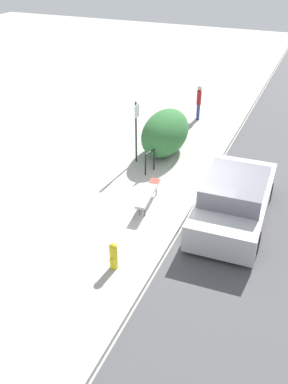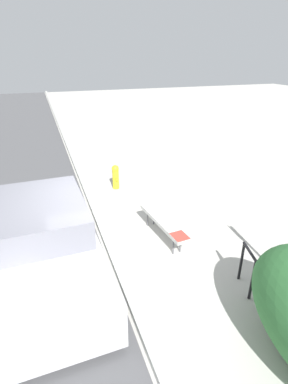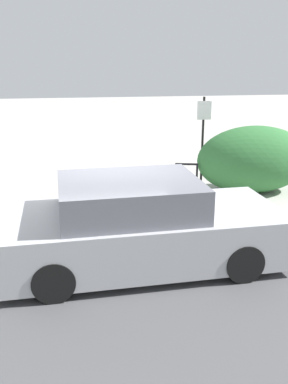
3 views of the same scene
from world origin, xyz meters
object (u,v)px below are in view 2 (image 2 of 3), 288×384
at_px(bench, 163,222).
at_px(parked_car_near, 42,242).
at_px(bike_rack, 247,266).
at_px(fire_hydrant, 116,176).

xyz_separation_m(bench, parked_car_near, (0.29, -2.59, 0.23)).
xyz_separation_m(bench, bike_rack, (1.98, 0.77, 0.08)).
relative_size(bench, fire_hydrant, 2.37).
bearing_deg(fire_hydrant, bench, 6.15).
bearing_deg(bench, parked_car_near, -89.42).
distance_m(bike_rack, parked_car_near, 3.76).
bearing_deg(bench, bike_rack, 15.23).
xyz_separation_m(bike_rack, fire_hydrant, (-5.06, -1.10, -0.09)).
bearing_deg(fire_hydrant, parked_car_near, -33.86).
bearing_deg(bike_rack, parked_car_near, -116.70).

